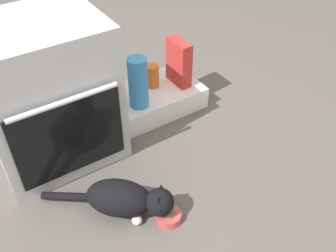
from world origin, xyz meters
name	(u,v)px	position (x,y,z in m)	size (l,w,h in m)	color
ground	(114,199)	(0.00, 0.00, 0.00)	(8.00, 8.00, 0.00)	#56514C
oven	(47,94)	(-0.09, 0.47, 0.37)	(0.61, 0.56, 0.74)	#B7BABF
pantry_cabinet	(155,98)	(0.55, 0.51, 0.07)	(0.55, 0.36, 0.14)	white
food_bowl	(169,216)	(0.16, -0.24, 0.03)	(0.12, 0.12, 0.07)	#C64C47
cat	(126,199)	(0.01, -0.11, 0.10)	(0.49, 0.47, 0.19)	black
cereal_box	(179,62)	(0.71, 0.50, 0.28)	(0.07, 0.18, 0.28)	#B72D28
water_bottle	(138,83)	(0.39, 0.42, 0.29)	(0.11, 0.11, 0.30)	#388CD1
sauce_jar	(152,76)	(0.56, 0.55, 0.21)	(0.08, 0.08, 0.14)	#D16023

